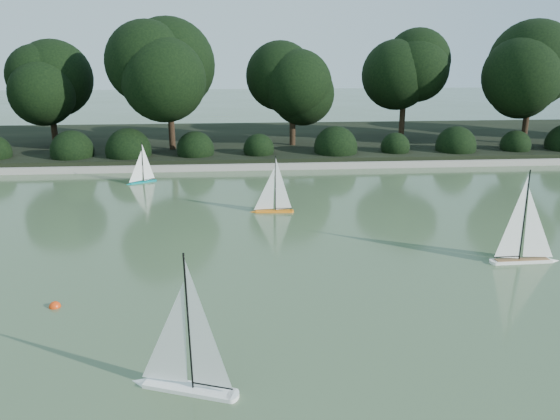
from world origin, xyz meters
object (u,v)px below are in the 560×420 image
object	(u,v)px
sailboat_white_a	(180,367)
sailboat_white_b	(529,247)
race_buoy	(55,307)
sailboat_orange	(270,203)
sailboat_teal	(140,176)

from	to	relation	value
sailboat_white_a	sailboat_white_b	size ratio (longest dim) A/B	1.00
sailboat_white_b	race_buoy	xyz separation A→B (m)	(-7.58, -1.08, -0.27)
sailboat_orange	sailboat_teal	bearing A→B (deg)	138.50
sailboat_white_b	sailboat_teal	world-z (taller)	sailboat_white_b
sailboat_white_a	sailboat_orange	size ratio (longest dim) A/B	1.26
sailboat_white_b	sailboat_orange	size ratio (longest dim) A/B	1.26
sailboat_teal	race_buoy	size ratio (longest dim) A/B	7.11
sailboat_white_b	sailboat_orange	world-z (taller)	sailboat_white_b
sailboat_white_b	sailboat_teal	bearing A→B (deg)	140.56
sailboat_orange	sailboat_teal	distance (m)	4.46
sailboat_white_a	race_buoy	bearing A→B (deg)	133.23
sailboat_teal	race_buoy	world-z (taller)	sailboat_teal
sailboat_orange	race_buoy	world-z (taller)	sailboat_orange
sailboat_orange	race_buoy	bearing A→B (deg)	-127.64
sailboat_orange	sailboat_teal	xyz separation A→B (m)	(-3.34, 2.96, -0.03)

